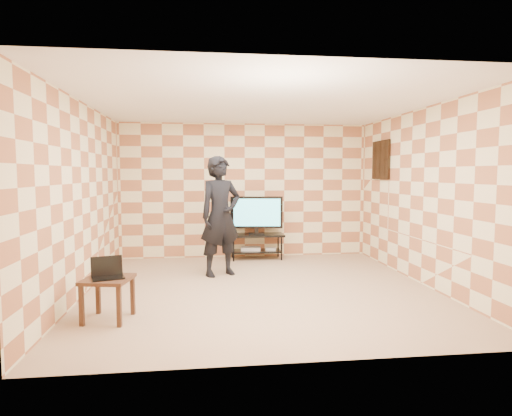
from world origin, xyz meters
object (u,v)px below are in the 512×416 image
Objects in this scene: tv at (257,213)px; person at (220,216)px; tv_stand at (257,241)px; side_table at (108,285)px.

person is at bearing -121.04° from tv.
side_table is (-2.14, -3.32, 0.04)m from tv_stand.
tv_stand is at bearing 33.50° from person.
tv is 1.48m from person.
tv_stand is 1.60m from person.
person is (1.38, 2.05, 0.58)m from side_table.
tv is 0.52× the size of person.
side_table is at bearing -122.90° from tv.
tv is 3.98m from side_table.
tv_stand and side_table have the same top height.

